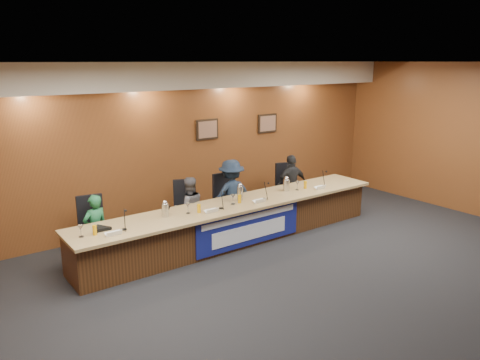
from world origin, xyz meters
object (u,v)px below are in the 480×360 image
object	(u,v)px
office_chair_a	(94,233)
carafe_right	(286,185)
panelist_d	(291,185)
office_chair_d	(288,191)
panelist_a	(96,229)
office_chair_c	(229,204)
banner	(250,228)
carafe_left	(165,210)
dais_body	(236,223)
speakerphone	(101,229)
office_chair_b	(187,213)
carafe_mid	(240,193)
panelist_b	(189,209)
panelist_c	(231,195)

from	to	relation	value
office_chair_a	carafe_right	distance (m)	3.70
panelist_d	carafe_right	distance (m)	0.86
office_chair_a	office_chair_d	world-z (taller)	same
panelist_a	office_chair_c	distance (m)	2.69
panelist_a	carafe_right	bearing A→B (deg)	160.83
banner	office_chair_a	distance (m)	2.63
panelist_a	carafe_left	distance (m)	1.16
dais_body	speakerphone	bearing A→B (deg)	179.56
panelist_d	office_chair_b	distance (m)	2.53
office_chair_b	carafe_mid	xyz separation A→B (m)	(0.77, -0.63, 0.40)
dais_body	panelist_a	bearing A→B (deg)	166.42
office_chair_b	banner	bearing A→B (deg)	-36.98
panelist_a	office_chair_b	xyz separation A→B (m)	(1.74, 0.10, -0.10)
panelist_d	office_chair_d	bearing A→B (deg)	-83.85
panelist_b	office_chair_a	bearing A→B (deg)	9.75
panelist_d	office_chair_c	size ratio (longest dim) A/B	2.71
panelist_a	carafe_left	xyz separation A→B (m)	(0.97, -0.56, 0.28)
office_chair_b	carafe_right	distance (m)	2.02
office_chair_a	office_chair_b	distance (m)	1.74
carafe_left	speakerphone	world-z (taller)	carafe_left
office_chair_a	office_chair_c	xyz separation A→B (m)	(2.69, 0.00, 0.00)
office_chair_d	carafe_mid	bearing A→B (deg)	-142.76
panelist_d	carafe_mid	xyz separation A→B (m)	(-1.75, -0.53, 0.23)
office_chair_c	carafe_left	bearing A→B (deg)	-162.24
office_chair_c	carafe_mid	xyz separation A→B (m)	(-0.18, -0.63, 0.40)
dais_body	panelist_d	xyz separation A→B (m)	(1.87, 0.58, 0.30)
dais_body	carafe_mid	xyz separation A→B (m)	(0.12, 0.05, 0.53)
banner	speakerphone	distance (m)	2.55
office_chair_a	carafe_right	size ratio (longest dim) A/B	2.20
panelist_b	office_chair_d	world-z (taller)	panelist_b
banner	office_chair_b	world-z (taller)	banner
panelist_c	carafe_left	distance (m)	1.81
dais_body	carafe_mid	size ratio (longest dim) A/B	23.12
panelist_d	office_chair_b	size ratio (longest dim) A/B	2.71
office_chair_b	office_chair_c	world-z (taller)	same
panelist_b	office_chair_b	bearing A→B (deg)	-76.97
office_chair_b	office_chair_c	distance (m)	0.95
dais_body	panelist_c	xyz separation A→B (m)	(0.30, 0.58, 0.35)
panelist_d	office_chair_a	distance (m)	4.26
carafe_mid	speakerphone	size ratio (longest dim) A/B	0.81
banner	panelist_b	size ratio (longest dim) A/B	1.85
panelist_c	carafe_mid	distance (m)	0.59
panelist_b	speakerphone	world-z (taller)	panelist_b
office_chair_b	office_chair_c	xyz separation A→B (m)	(0.95, 0.00, 0.00)
panelist_c	carafe_mid	xyz separation A→B (m)	(-0.18, -0.53, 0.18)
banner	carafe_right	distance (m)	1.40
office_chair_c	office_chair_a	bearing A→B (deg)	176.79
carafe_left	dais_body	bearing A→B (deg)	-0.75
banner	carafe_left	world-z (taller)	carafe_left
panelist_d	carafe_left	xyz separation A→B (m)	(-3.29, -0.56, 0.21)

